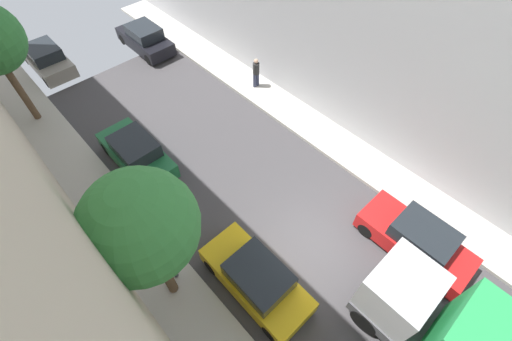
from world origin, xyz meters
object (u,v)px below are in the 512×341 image
Objects in this scene: street_tree_2 at (140,227)px; parked_car_left_4 at (47,59)px; parked_car_left_2 at (257,279)px; parked_car_right_2 at (145,39)px; parked_car_right_1 at (416,240)px; lamp_post at (153,226)px; pedestrian at (256,72)px; parked_car_left_3 at (136,153)px.

parked_car_left_4 is at bearing 82.07° from street_tree_2.
parked_car_left_2 and parked_car_right_2 have the same top height.
lamp_post is (-7.30, 5.26, 3.06)m from parked_car_right_1.
parked_car_left_2 is 6.17m from parked_car_right_1.
pedestrian is (7.80, -9.69, 0.35)m from parked_car_left_4.
parked_car_left_2 is 16.90m from parked_car_right_2.
parked_car_left_3 is at bearing -90.00° from parked_car_left_4.
pedestrian is at bearing -72.57° from parked_car_right_2.
lamp_post is at bearing 43.69° from street_tree_2.
street_tree_2 is (-10.05, -6.43, 3.55)m from pedestrian.
parked_car_left_2 and parked_car_left_4 have the same top height.
parked_car_right_2 is at bearing 90.00° from parked_car_right_1.
parked_car_right_1 is at bearing -63.78° from parked_car_left_3.
street_tree_2 reaches higher than pedestrian.
parked_car_right_1 is 9.90m from street_tree_2.
pedestrian is at bearing -51.17° from parked_car_left_4.
parked_car_left_3 is at bearing -177.16° from pedestrian.
lamp_post is at bearing -96.86° from parked_car_left_4.
street_tree_2 is at bearing 139.25° from parked_car_left_2.
parked_car_left_4 is 0.69× the size of street_tree_2.
parked_car_left_2 is at bearing -40.75° from street_tree_2.
pedestrian is at bearing 2.84° from parked_car_left_3.
pedestrian is 0.31× the size of lamp_post.
parked_car_left_4 is at bearing 104.39° from parked_car_right_1.
lamp_post is (-1.90, -15.79, 3.06)m from parked_car_left_4.
parked_car_right_2 is at bearing -20.70° from parked_car_left_4.
lamp_post reaches higher than parked_car_left_3.
parked_car_left_2 is 1.00× the size of parked_car_left_4.
parked_car_right_1 is 0.76× the size of lamp_post.
parked_car_right_1 is (5.40, -21.05, 0.00)m from parked_car_left_4.
parked_car_left_3 is 6.75m from lamp_post.
parked_car_left_2 is 1.00× the size of parked_car_right_1.
street_tree_2 is at bearing -147.39° from pedestrian.
lamp_post is (-1.90, -5.71, 3.06)m from parked_car_left_3.
parked_car_left_3 is 1.00× the size of parked_car_left_4.
parked_car_left_4 is at bearing 90.00° from parked_car_left_3.
parked_car_left_4 is 1.00× the size of parked_car_right_1.
parked_car_left_3 is at bearing 90.00° from parked_car_left_2.
parked_car_left_4 is 2.44× the size of pedestrian.
lamp_post is at bearing -108.40° from parked_car_left_3.
parked_car_right_1 is at bearing -28.96° from parked_car_left_2.
pedestrian is (2.40, 11.35, 0.35)m from parked_car_right_1.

